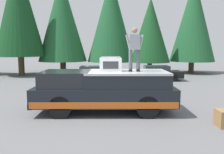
{
  "coord_description": "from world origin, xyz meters",
  "views": [
    {
      "loc": [
        -8.97,
        -0.5,
        2.58
      ],
      "look_at": [
        0.67,
        -0.55,
        1.35
      ],
      "focal_mm": 37.29,
      "sensor_mm": 36.0,
      "label": 1
    }
  ],
  "objects_px": {
    "parked_car_black": "(155,73)",
    "parked_car_silver": "(92,74)",
    "compressor_unit": "(111,64)",
    "person_on_truck_bed": "(135,48)",
    "pickup_truck": "(105,90)"
  },
  "relations": [
    {
      "from": "parked_car_black",
      "to": "parked_car_silver",
      "type": "relative_size",
      "value": 1.0
    },
    {
      "from": "compressor_unit",
      "to": "person_on_truck_bed",
      "type": "xyz_separation_m",
      "value": [
        -0.11,
        -0.92,
        0.62
      ]
    },
    {
      "from": "parked_car_silver",
      "to": "person_on_truck_bed",
      "type": "bearing_deg",
      "value": -164.61
    },
    {
      "from": "parked_car_silver",
      "to": "compressor_unit",
      "type": "bearing_deg",
      "value": -170.34
    },
    {
      "from": "person_on_truck_bed",
      "to": "compressor_unit",
      "type": "bearing_deg",
      "value": 82.94
    },
    {
      "from": "parked_car_black",
      "to": "parked_car_silver",
      "type": "xyz_separation_m",
      "value": [
        -0.49,
        4.96,
        0.0
      ]
    },
    {
      "from": "compressor_unit",
      "to": "parked_car_silver",
      "type": "relative_size",
      "value": 0.2
    },
    {
      "from": "person_on_truck_bed",
      "to": "parked_car_silver",
      "type": "height_order",
      "value": "person_on_truck_bed"
    },
    {
      "from": "compressor_unit",
      "to": "parked_car_black",
      "type": "bearing_deg",
      "value": -21.37
    },
    {
      "from": "person_on_truck_bed",
      "to": "parked_car_silver",
      "type": "distance_m",
      "value": 9.14
    },
    {
      "from": "compressor_unit",
      "to": "parked_car_black",
      "type": "height_order",
      "value": "compressor_unit"
    },
    {
      "from": "person_on_truck_bed",
      "to": "parked_car_black",
      "type": "relative_size",
      "value": 0.41
    },
    {
      "from": "parked_car_black",
      "to": "parked_car_silver",
      "type": "distance_m",
      "value": 4.99
    },
    {
      "from": "pickup_truck",
      "to": "parked_car_silver",
      "type": "relative_size",
      "value": 1.35
    },
    {
      "from": "pickup_truck",
      "to": "person_on_truck_bed",
      "type": "bearing_deg",
      "value": -94.96
    }
  ]
}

